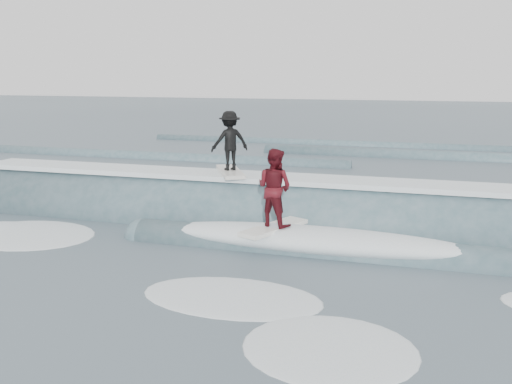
# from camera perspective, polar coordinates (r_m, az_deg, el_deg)

# --- Properties ---
(ground) EXTENTS (160.00, 160.00, 0.00)m
(ground) POSITION_cam_1_polar(r_m,az_deg,el_deg) (12.67, -3.63, -7.31)
(ground) COLOR #374651
(ground) RESTS_ON ground
(breaking_wave) EXTENTS (20.81, 4.08, 2.61)m
(breaking_wave) POSITION_cam_1_polar(r_m,az_deg,el_deg) (15.81, 1.44, -3.25)
(breaking_wave) COLOR #38575F
(breaking_wave) RESTS_ON ground
(surfer_black) EXTENTS (1.42, 2.02, 1.75)m
(surfer_black) POSITION_cam_1_polar(r_m,az_deg,el_deg) (15.97, -2.64, 4.86)
(surfer_black) COLOR silver
(surfer_black) RESTS_ON ground
(surfer_red) EXTENTS (1.31, 2.05, 1.96)m
(surfer_red) POSITION_cam_1_polar(r_m,az_deg,el_deg) (13.46, 1.85, 0.10)
(surfer_red) COLOR white
(surfer_red) RESTS_ON ground
(whitewater) EXTENTS (16.23, 6.24, 0.10)m
(whitewater) POSITION_cam_1_polar(r_m,az_deg,el_deg) (12.06, -6.08, -8.37)
(whitewater) COLOR white
(whitewater) RESTS_ON ground
(far_swells) EXTENTS (38.91, 8.65, 0.80)m
(far_swells) POSITION_cam_1_polar(r_m,az_deg,el_deg) (29.56, 7.21, 3.66)
(far_swells) COLOR #38575F
(far_swells) RESTS_ON ground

